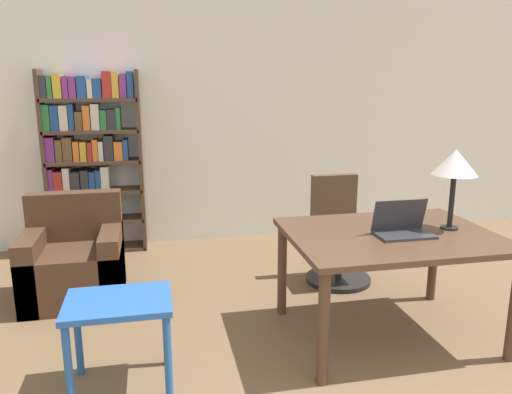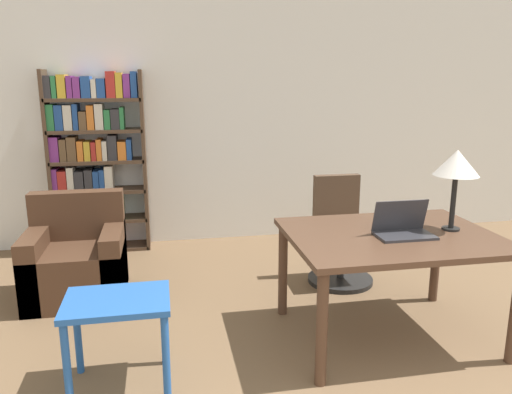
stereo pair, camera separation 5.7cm
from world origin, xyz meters
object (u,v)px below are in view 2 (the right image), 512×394
armchair (77,263)px  laptop (403,228)px  desk (391,246)px  office_chair (340,237)px  bookshelf (92,161)px  side_table_blue (118,315)px  table_lamp (457,165)px

armchair → laptop: bearing=-26.8°
desk → laptop: size_ratio=3.70×
office_chair → armchair: size_ratio=1.11×
bookshelf → desk: bearing=-46.1°
desk → bookshelf: bookshelf is taller
side_table_blue → armchair: 1.44m
desk → laptop: bearing=-46.5°
table_lamp → side_table_blue: (-2.25, -0.27, -0.76)m
armchair → bookshelf: 1.38m
laptop → side_table_blue: bearing=-173.7°
desk → office_chair: office_chair is taller
table_lamp → bookshelf: bookshelf is taller
desk → bookshelf: bearing=133.9°
side_table_blue → table_lamp: bearing=6.8°
desk → armchair: 2.53m
laptop → table_lamp: size_ratio=0.68×
laptop → table_lamp: bearing=8.9°
laptop → armchair: 2.63m
desk → bookshelf: size_ratio=0.75×
table_lamp → side_table_blue: table_lamp is taller
office_chair → bookshelf: 2.64m
armchair → bookshelf: bookshelf is taller
desk → side_table_blue: 1.84m
laptop → side_table_blue: (-1.86, -0.21, -0.36)m
table_lamp → laptop: bearing=-171.1°
table_lamp → office_chair: table_lamp is taller
office_chair → bookshelf: size_ratio=0.50×
table_lamp → armchair: table_lamp is taller
desk → table_lamp: bearing=1.0°
table_lamp → desk: bearing=-179.0°
desk → bookshelf: 3.22m
side_table_blue → bookshelf: bookshelf is taller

